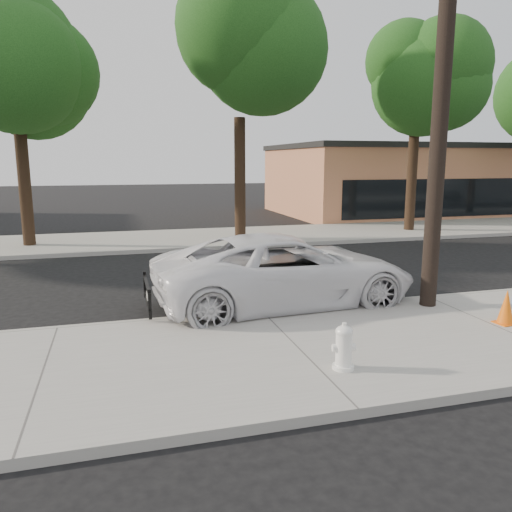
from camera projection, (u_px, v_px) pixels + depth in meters
name	position (u px, v px, depth m)	size (l,w,h in m)	color
ground	(238.00, 292.00, 12.47)	(120.00, 120.00, 0.00)	black
near_sidewalk	(298.00, 351.00, 8.39)	(90.00, 4.40, 0.15)	gray
far_sidewalk	(189.00, 239.00, 20.49)	(90.00, 5.00, 0.15)	gray
curb_near	(261.00, 313.00, 10.47)	(90.00, 0.12, 0.16)	#9E9B93
building_main	(424.00, 181.00, 31.47)	(18.00, 10.00, 4.00)	#C37451
utility_pole	(442.00, 86.00, 9.99)	(1.40, 0.34, 9.00)	black
tree_b	(20.00, 76.00, 17.39)	(4.34, 4.20, 8.45)	black
tree_c	(246.00, 63.00, 18.98)	(4.96, 4.80, 9.55)	black
tree_d	(423.00, 87.00, 21.50)	(4.50, 4.35, 8.75)	black
police_cruiser	(285.00, 270.00, 11.16)	(2.70, 5.86, 1.63)	white
fire_hydrant	(344.00, 348.00, 7.44)	(0.36, 0.33, 0.68)	white
traffic_cone	(506.00, 307.00, 9.53)	(0.37, 0.37, 0.68)	orange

